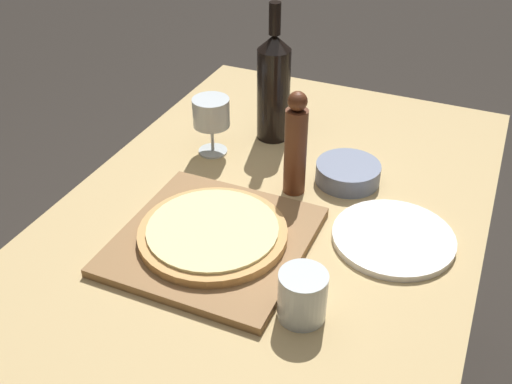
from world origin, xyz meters
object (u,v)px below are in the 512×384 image
Objects in this scene: pizza at (213,232)px; wine_bottle at (274,86)px; small_bowl at (348,173)px; wine_glass at (211,114)px; pepper_mill at (296,146)px.

wine_bottle is at bearing 97.03° from pizza.
wine_glass is at bearing -178.80° from small_bowl.
pizza is 0.46m from wine_bottle.
wine_glass is 0.98× the size of small_bowl.
pepper_mill reaches higher than wine_glass.
pepper_mill is at bearing -56.92° from wine_bottle.
pizza is 2.05× the size of wine_glass.
wine_bottle reaches higher than pepper_mill.
wine_glass is at bearing 162.23° from pepper_mill.
wine_bottle is at bearing 152.23° from small_bowl.
small_bowl is at bearing 40.55° from pepper_mill.
pepper_mill is 0.25m from wine_glass.
pizza is 0.26m from pepper_mill.
wine_glass is at bearing 116.98° from pizza.
small_bowl is (0.18, 0.32, -0.01)m from pizza.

